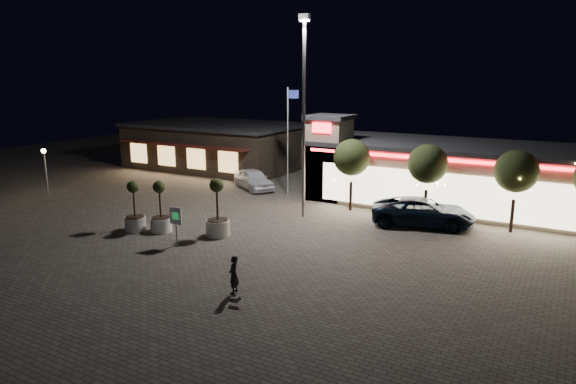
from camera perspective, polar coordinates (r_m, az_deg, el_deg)
The scene contains 17 objects.
ground at distance 27.68m, azimuth -9.91°, elevation -6.00°, with size 90.00×90.00×0.00m, color #61594E.
retail_building at distance 37.21m, azimuth 17.80°, elevation 1.95°, with size 20.40×8.40×6.10m.
restaurant_building at distance 51.01m, azimuth -7.89°, elevation 5.20°, with size 16.40×11.00×4.30m.
floodlight_pole at distance 31.81m, azimuth 1.77°, elevation 9.55°, with size 0.60×0.40×12.38m.
flagpole at distance 38.25m, azimuth 0.10°, elevation 6.69°, with size 0.95×0.10×8.00m.
lamp_post_west at distance 42.87m, azimuth -25.42°, elevation 3.03°, with size 0.36×0.36×3.48m.
string_tree_a at distance 34.03m, azimuth 7.10°, elevation 3.81°, with size 2.42×2.42×4.79m.
string_tree_b at distance 32.47m, azimuth 15.27°, elevation 3.02°, with size 2.42×2.42×4.79m.
string_tree_c at distance 31.62m, azimuth 24.05°, elevation 2.10°, with size 2.42×2.42×4.79m.
pickup_truck at distance 31.81m, azimuth 14.77°, elevation -2.16°, with size 2.79×6.06×1.68m, color black.
white_sedan at distance 40.77m, azimuth -3.84°, elevation 1.44°, with size 1.89×4.71×1.60m, color white.
pedestrian at distance 21.60m, azimuth -6.06°, elevation -9.10°, with size 0.59×0.39×1.61m, color black.
dog at distance 20.71m, azimuth -5.80°, elevation -11.80°, with size 0.46×0.25×0.24m.
planter_left at distance 30.48m, azimuth -13.96°, elevation -2.60°, with size 1.22×1.22×3.01m.
planter_mid at distance 31.10m, azimuth -16.65°, elevation -2.49°, with size 1.20×1.20×2.96m.
planter_right at distance 29.05m, azimuth -7.84°, elevation -2.91°, with size 1.35×1.35×3.31m.
valet_sign at distance 27.55m, azimuth -12.35°, elevation -2.97°, with size 0.70×0.14×2.12m.
Camera 1 is at (16.92, -20.04, 8.86)m, focal length 32.00 mm.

